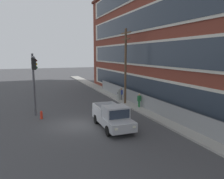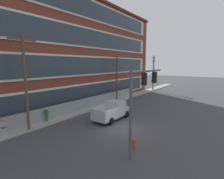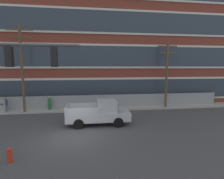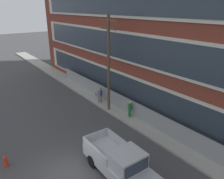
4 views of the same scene
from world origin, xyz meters
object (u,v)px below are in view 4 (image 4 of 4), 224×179
at_px(pickup_truck_silver, 120,163).
at_px(pedestrian_near_cabinet, 100,94).
at_px(utility_pole_near_corner, 109,61).
at_px(electrical_cabinet, 98,96).
at_px(fire_hydrant, 6,161).
at_px(pedestrian_by_fence, 130,109).

bearing_deg(pickup_truck_silver, pedestrian_near_cabinet, 152.85).
bearing_deg(pedestrian_near_cabinet, pickup_truck_silver, -27.15).
distance_m(utility_pole_near_corner, electrical_cabinet, 4.79).
bearing_deg(pedestrian_near_cabinet, fire_hydrant, -65.57).
bearing_deg(fire_hydrant, pickup_truck_silver, 47.14).
bearing_deg(pickup_truck_silver, fire_hydrant, -132.86).
xyz_separation_m(utility_pole_near_corner, pedestrian_by_fence, (2.38, 0.64, -4.00)).
xyz_separation_m(electrical_cabinet, fire_hydrant, (4.82, -10.05, -0.35)).
relative_size(utility_pole_near_corner, pedestrian_by_fence, 5.31).
relative_size(electrical_cabinet, fire_hydrant, 1.87).
relative_size(pedestrian_by_fence, fire_hydrant, 2.17).
xyz_separation_m(pickup_truck_silver, pedestrian_near_cabinet, (-9.59, 4.92, 0.02)).
relative_size(pickup_truck_silver, pedestrian_by_fence, 3.15).
relative_size(utility_pole_near_corner, pedestrian_near_cabinet, 5.31).
height_order(utility_pole_near_corner, fire_hydrant, utility_pole_near_corner).
distance_m(pedestrian_by_fence, fire_hydrant, 10.52).
xyz_separation_m(utility_pole_near_corner, fire_hydrant, (2.61, -9.87, -4.59)).
bearing_deg(fire_hydrant, pedestrian_near_cabinet, 114.43).
relative_size(utility_pole_near_corner, fire_hydrant, 11.51).
bearing_deg(pickup_truck_silver, electrical_cabinet, 154.13).
relative_size(pickup_truck_silver, utility_pole_near_corner, 0.59).
distance_m(electrical_cabinet, pedestrian_near_cabinet, 0.35).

